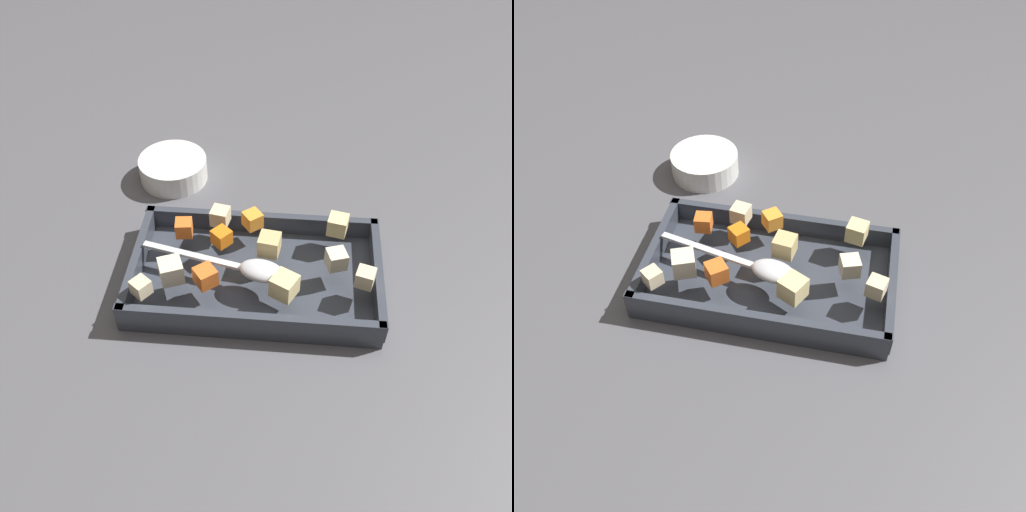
{
  "view_description": "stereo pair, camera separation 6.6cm",
  "coord_description": "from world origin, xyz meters",
  "views": [
    {
      "loc": [
        -0.05,
        0.56,
        0.64
      ],
      "look_at": [
        -0.0,
        0.0,
        0.06
      ],
      "focal_mm": 39.73,
      "sensor_mm": 36.0,
      "label": 1
    },
    {
      "loc": [
        -0.11,
        0.55,
        0.64
      ],
      "look_at": [
        -0.0,
        0.0,
        0.06
      ],
      "focal_mm": 39.73,
      "sensor_mm": 36.0,
      "label": 2
    }
  ],
  "objects": [
    {
      "name": "potato_chunk_front_center",
      "position": [
        -0.12,
        -0.07,
        0.06
      ],
      "size": [
        0.03,
        0.03,
        0.03
      ],
      "primitive_type": "cube",
      "rotation": [
        0.0,
        0.0,
        4.49
      ],
      "color": "#E0CC89",
      "rests_on": "baking_dish"
    },
    {
      "name": "potato_chunk_far_right",
      "position": [
        0.06,
        -0.08,
        0.06
      ],
      "size": [
        0.03,
        0.03,
        0.03
      ],
      "primitive_type": "cube",
      "rotation": [
        0.0,
        0.0,
        2.94
      ],
      "color": "beige",
      "rests_on": "baking_dish"
    },
    {
      "name": "small_prep_bowl",
      "position": [
        0.17,
        -0.24,
        0.02
      ],
      "size": [
        0.12,
        0.12,
        0.04
      ],
      "primitive_type": "cylinder",
      "color": "silver",
      "rests_on": "ground_plane"
    },
    {
      "name": "carrot_chunk_mid_left",
      "position": [
        0.11,
        -0.05,
        0.06
      ],
      "size": [
        0.03,
        0.03,
        0.02
      ],
      "primitive_type": "cube",
      "rotation": [
        0.0,
        0.0,
        3.26
      ],
      "color": "orange",
      "rests_on": "baking_dish"
    },
    {
      "name": "parsnip_chunk_mid_right",
      "position": [
        0.11,
        0.04,
        0.06
      ],
      "size": [
        0.04,
        0.04,
        0.03
      ],
      "primitive_type": "cube",
      "rotation": [
        0.0,
        0.0,
        0.38
      ],
      "color": "beige",
      "rests_on": "baking_dish"
    },
    {
      "name": "carrot_chunk_near_left",
      "position": [
        0.05,
        -0.03,
        0.06
      ],
      "size": [
        0.03,
        0.03,
        0.02
      ],
      "primitive_type": "cube",
      "rotation": [
        0.0,
        0.0,
        3.98
      ],
      "color": "orange",
      "rests_on": "baking_dish"
    },
    {
      "name": "parsnip_chunk_corner_se",
      "position": [
        -0.12,
        -0.0,
        0.06
      ],
      "size": [
        0.03,
        0.03,
        0.03
      ],
      "primitive_type": "cube",
      "rotation": [
        0.0,
        0.0,
        3.46
      ],
      "color": "beige",
      "rests_on": "baking_dish"
    },
    {
      "name": "serving_spoon",
      "position": [
        0.0,
        0.03,
        0.06
      ],
      "size": [
        0.22,
        0.07,
        0.02
      ],
      "rotation": [
        0.0,
        0.0,
        6.05
      ],
      "color": "silver",
      "rests_on": "baking_dish"
    },
    {
      "name": "carrot_chunk_center",
      "position": [
        0.06,
        0.05,
        0.06
      ],
      "size": [
        0.04,
        0.04,
        0.03
      ],
      "primitive_type": "cube",
      "rotation": [
        0.0,
        0.0,
        2.24
      ],
      "color": "orange",
      "rests_on": "baking_dish"
    },
    {
      "name": "potato_chunk_near_spoon",
      "position": [
        0.15,
        0.07,
        0.06
      ],
      "size": [
        0.03,
        0.03,
        0.02
      ],
      "primitive_type": "cube",
      "rotation": [
        0.0,
        0.0,
        0.91
      ],
      "color": "beige",
      "rests_on": "baking_dish"
    },
    {
      "name": "carrot_chunk_heap_top",
      "position": [
        0.01,
        -0.07,
        0.06
      ],
      "size": [
        0.04,
        0.04,
        0.02
      ],
      "primitive_type": "cube",
      "rotation": [
        0.0,
        0.0,
        5.37
      ],
      "color": "orange",
      "rests_on": "baking_dish"
    },
    {
      "name": "ground_plane",
      "position": [
        0.0,
        0.0,
        0.0
      ],
      "size": [
        4.0,
        4.0,
        0.0
      ],
      "primitive_type": "plane",
      "color": "#4C4C51"
    },
    {
      "name": "potato_chunk_corner_ne",
      "position": [
        -0.16,
        0.03,
        0.06
      ],
      "size": [
        0.03,
        0.03,
        0.02
      ],
      "primitive_type": "cube",
      "rotation": [
        0.0,
        0.0,
        4.42
      ],
      "color": "beige",
      "rests_on": "baking_dish"
    },
    {
      "name": "potato_chunk_under_handle",
      "position": [
        -0.05,
        0.06,
        0.06
      ],
      "size": [
        0.04,
        0.04,
        0.03
      ],
      "primitive_type": "cube",
      "rotation": [
        0.0,
        0.0,
        5.79
      ],
      "color": "#E0CC89",
      "rests_on": "baking_dish"
    },
    {
      "name": "baking_dish",
      "position": [
        -0.0,
        0.0,
        0.01
      ],
      "size": [
        0.37,
        0.21,
        0.05
      ],
      "color": "#333842",
      "rests_on": "ground_plane"
    },
    {
      "name": "potato_chunk_far_left",
      "position": [
        -0.02,
        -0.02,
        0.06
      ],
      "size": [
        0.03,
        0.03,
        0.03
      ],
      "primitive_type": "cube",
      "rotation": [
        0.0,
        0.0,
        1.42
      ],
      "color": "tan",
      "rests_on": "baking_dish"
    }
  ]
}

